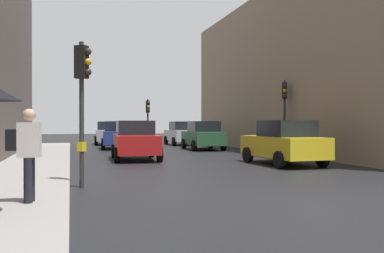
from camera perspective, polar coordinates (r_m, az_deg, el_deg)
The scene contains 13 objects.
ground_plane at distance 10.15m, azimuth 16.99°, elevation -8.97°, with size 120.00×120.00×0.00m, color black.
sidewalk_kerb at distance 14.60m, azimuth -20.48°, elevation -5.77°, with size 2.56×40.00×0.16m, color gray.
building_facade_right at distance 29.46m, azimuth 19.49°, elevation 6.27°, with size 12.00×24.15×9.29m, color gray.
traffic_light_near_right at distance 11.75m, azimuth -13.89°, elevation 4.94°, with size 0.44×0.37×3.74m.
traffic_light_mid_street at distance 22.89m, azimuth 11.79°, elevation 2.86°, with size 0.34×0.45×3.80m.
traffic_light_far_median at distance 31.32m, azimuth -5.69°, elevation 1.63°, with size 0.24×0.43×3.32m.
car_blue_van at distance 28.89m, azimuth -9.56°, elevation -1.08°, with size 2.25×4.32×1.76m.
car_red_sedan at distance 20.20m, azimuth -7.28°, elevation -1.75°, with size 2.18×4.28×1.76m.
car_yellow_taxi at distance 17.93m, azimuth 11.70°, elevation -2.04°, with size 2.16×4.27×1.76m.
car_silver_hatchback at distance 34.62m, azimuth -10.72°, elevation -0.83°, with size 2.15×4.27×1.76m.
car_green_estate at distance 27.44m, azimuth 1.43°, elevation -1.16°, with size 2.11×4.25×1.76m.
car_white_compact at distance 33.35m, azimuth -1.33°, elevation -0.87°, with size 2.05×4.22×1.76m.
pedestrian_with_black_backpack at distance 8.96m, azimuth -20.44°, elevation -2.75°, with size 0.63×0.38×1.77m.
Camera 1 is at (-5.36, -8.46, 1.66)m, focal length 41.55 mm.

